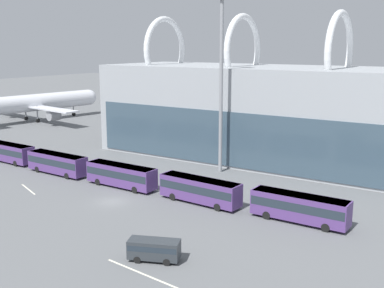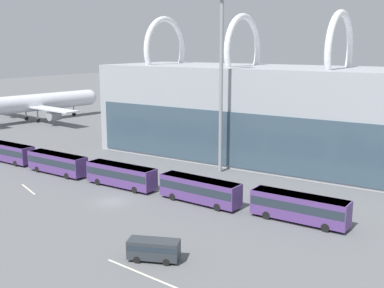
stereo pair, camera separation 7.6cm
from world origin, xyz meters
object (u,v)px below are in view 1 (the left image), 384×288
(shuttle_bus_1, at_px, (57,162))
(floodlight_mast, at_px, (221,69))
(shuttle_bus_4, at_px, (299,206))
(shuttle_bus_3, at_px, (200,189))
(airliner_at_gate_near, at_px, (33,103))
(shuttle_bus_0, at_px, (8,151))
(airliner_at_gate_far, at_px, (200,114))
(shuttle_bus_2, at_px, (121,174))
(service_van_foreground, at_px, (154,248))

(shuttle_bus_1, bearing_deg, floodlight_mast, 37.79)
(shuttle_bus_4, distance_m, floodlight_mast, 28.95)
(shuttle_bus_1, relative_size, shuttle_bus_3, 1.00)
(airliner_at_gate_near, distance_m, shuttle_bus_0, 48.83)
(floodlight_mast, bearing_deg, airliner_at_gate_far, 127.74)
(shuttle_bus_2, bearing_deg, service_van_foreground, -40.80)
(shuttle_bus_0, xyz_separation_m, floodlight_mast, (35.48, 14.98, 15.01))
(shuttle_bus_0, relative_size, shuttle_bus_4, 1.00)
(shuttle_bus_4, bearing_deg, service_van_foreground, -114.19)
(service_van_foreground, xyz_separation_m, floodlight_mast, (-11.33, 32.96, 15.73))
(shuttle_bus_3, height_order, floodlight_mast, floodlight_mast)
(shuttle_bus_0, bearing_deg, shuttle_bus_2, 0.09)
(shuttle_bus_4, bearing_deg, shuttle_bus_3, -177.54)
(shuttle_bus_3, distance_m, shuttle_bus_4, 13.76)
(airliner_at_gate_far, height_order, shuttle_bus_2, airliner_at_gate_far)
(airliner_at_gate_near, bearing_deg, airliner_at_gate_far, -73.18)
(floodlight_mast, bearing_deg, shuttle_bus_2, -116.86)
(airliner_at_gate_far, relative_size, shuttle_bus_2, 3.15)
(airliner_at_gate_far, relative_size, shuttle_bus_4, 3.15)
(shuttle_bus_2, bearing_deg, shuttle_bus_1, -178.77)
(airliner_at_gate_far, relative_size, shuttle_bus_1, 3.14)
(airliner_at_gate_near, xyz_separation_m, shuttle_bus_2, (62.39, -34.78, -3.10))
(airliner_at_gate_far, xyz_separation_m, shuttle_bus_4, (40.15, -41.81, -3.10))
(shuttle_bus_1, distance_m, shuttle_bus_4, 41.27)
(floodlight_mast, bearing_deg, shuttle_bus_0, -157.10)
(airliner_at_gate_far, bearing_deg, shuttle_bus_0, 153.65)
(airliner_at_gate_far, xyz_separation_m, shuttle_bus_1, (-1.12, -42.42, -3.10))
(shuttle_bus_1, bearing_deg, airliner_at_gate_near, 146.15)
(shuttle_bus_3, bearing_deg, shuttle_bus_2, -176.23)
(shuttle_bus_1, bearing_deg, shuttle_bus_2, 2.03)
(airliner_at_gate_near, distance_m, service_van_foreground, 96.92)
(airliner_at_gate_near, height_order, floodlight_mast, floodlight_mast)
(shuttle_bus_2, bearing_deg, shuttle_bus_0, 179.40)
(shuttle_bus_3, xyz_separation_m, floodlight_mast, (-5.78, 15.64, 15.01))
(shuttle_bus_2, distance_m, shuttle_bus_4, 27.51)
(shuttle_bus_0, distance_m, shuttle_bus_1, 13.78)
(service_van_foreground, bearing_deg, floodlight_mast, 86.59)
(airliner_at_gate_far, height_order, shuttle_bus_4, airliner_at_gate_far)
(shuttle_bus_1, relative_size, shuttle_bus_2, 1.00)
(shuttle_bus_3, bearing_deg, shuttle_bus_0, -177.54)
(shuttle_bus_3, height_order, service_van_foreground, shuttle_bus_3)
(service_van_foreground, distance_m, floodlight_mast, 38.24)
(airliner_at_gate_far, xyz_separation_m, shuttle_bus_0, (-14.87, -41.60, -3.10))
(airliner_at_gate_far, distance_m, shuttle_bus_4, 58.05)
(shuttle_bus_1, bearing_deg, shuttle_bus_4, 2.61)
(shuttle_bus_0, distance_m, shuttle_bus_4, 55.02)
(shuttle_bus_0, height_order, shuttle_bus_4, same)
(shuttle_bus_4, bearing_deg, shuttle_bus_2, -178.26)
(shuttle_bus_0, height_order, shuttle_bus_1, same)
(airliner_at_gate_near, height_order, shuttle_bus_1, airliner_at_gate_near)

